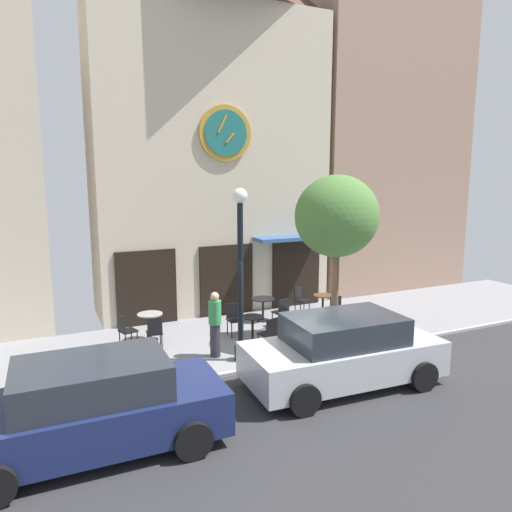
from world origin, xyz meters
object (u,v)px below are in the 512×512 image
cafe_chair_near_lamp (234,317)px  cafe_chair_left_end (334,307)px  cafe_table_rightmost (253,325)px  cafe_table_near_curb (323,302)px  cafe_chair_facing_street (280,320)px  street_tree (337,217)px  cafe_chair_by_entrance (125,329)px  cafe_table_center_right (263,305)px  cafe_chair_outer (155,331)px  cafe_chair_mid_row (282,310)px  cafe_chair_corner (300,297)px  parked_car_silver (343,351)px  cafe_chair_facing_wall (270,332)px  street_lamp (240,275)px  pedestrian_green (215,324)px  cafe_table_center_left (150,322)px  parked_car_navy (93,407)px

cafe_chair_near_lamp → cafe_chair_left_end: 3.17m
cafe_table_rightmost → cafe_table_near_curb: 3.33m
cafe_chair_facing_street → street_tree: bearing=-39.5°
cafe_chair_by_entrance → cafe_chair_left_end: 6.19m
cafe_table_center_right → cafe_chair_left_end: cafe_chair_left_end is taller
cafe_chair_outer → cafe_chair_mid_row: same height
cafe_chair_corner → cafe_chair_left_end: 1.51m
cafe_chair_mid_row → parked_car_silver: (-0.66, -4.06, 0.23)m
cafe_table_center_right → cafe_chair_mid_row: (0.22, -0.85, 0.01)m
cafe_chair_corner → parked_car_silver: bearing=-110.5°
street_tree → cafe_chair_outer: street_tree is taller
street_tree → cafe_chair_left_end: size_ratio=5.05×
cafe_table_near_curb → cafe_chair_facing_wall: size_ratio=0.80×
cafe_chair_mid_row → cafe_chair_facing_street: bearing=-121.3°
street_lamp → cafe_table_center_right: size_ratio=5.85×
street_tree → cafe_chair_facing_street: (-1.16, 0.95, -2.92)m
pedestrian_green → cafe_chair_outer: bearing=140.0°
cafe_table_near_curb → cafe_chair_facing_street: (-2.21, -1.23, 0.05)m
cafe_chair_mid_row → cafe_table_rightmost: bearing=-148.5°
cafe_chair_outer → street_lamp: bearing=-41.3°
cafe_chair_facing_street → cafe_chair_near_lamp: bearing=142.9°
cafe_chair_facing_street → pedestrian_green: (-2.14, -0.55, 0.33)m
cafe_table_center_left → cafe_chair_left_end: 5.51m
cafe_table_center_left → cafe_chair_left_end: bearing=-9.6°
street_lamp → cafe_table_near_curb: (3.86, 2.27, -1.68)m
cafe_chair_corner → cafe_chair_by_entrance: size_ratio=1.00×
cafe_chair_facing_wall → cafe_chair_near_lamp: bearing=101.4°
pedestrian_green → parked_car_silver: bearing=-54.2°
cafe_table_center_right → cafe_chair_facing_street: (-0.26, -1.64, 0.01)m
cafe_table_center_left → parked_car_silver: parked_car_silver is taller
cafe_chair_by_entrance → cafe_chair_facing_wall: 3.82m
cafe_table_near_curb → cafe_chair_corner: 0.80m
street_tree → cafe_table_center_right: 4.01m
cafe_table_center_right → cafe_chair_facing_street: cafe_chair_facing_street is taller
parked_car_navy → cafe_chair_by_entrance: bearing=74.4°
cafe_chair_by_entrance → parked_car_navy: (-1.30, -4.64, 0.23)m
street_tree → cafe_chair_near_lamp: street_tree is taller
street_tree → cafe_chair_near_lamp: 4.07m
cafe_chair_mid_row → parked_car_navy: (-5.86, -4.41, 0.23)m
cafe_table_center_left → cafe_table_near_curb: 5.57m
street_tree → cafe_chair_by_entrance: street_tree is taller
cafe_table_center_right → cafe_chair_corner: (1.49, 0.25, 0.01)m
cafe_table_center_right → cafe_chair_by_entrance: bearing=-171.9°
street_tree → cafe_table_near_curb: size_ratio=6.32×
parked_car_navy → parked_car_silver: (5.20, 0.35, 0.00)m
cafe_table_rightmost → parked_car_silver: (0.69, -3.23, 0.28)m
street_tree → cafe_table_rightmost: (-2.02, 0.92, -2.96)m
cafe_chair_facing_wall → street_lamp: bearing=-166.5°
cafe_table_rightmost → parked_car_navy: size_ratio=0.17×
street_tree → cafe_table_rightmost: street_tree is taller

